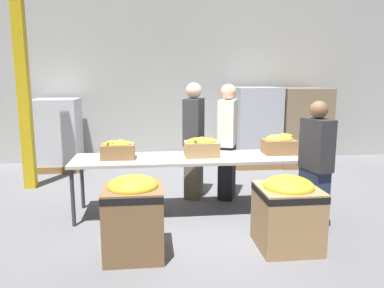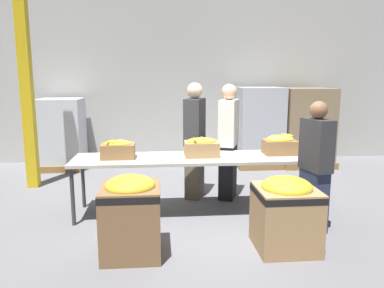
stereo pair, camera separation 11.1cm
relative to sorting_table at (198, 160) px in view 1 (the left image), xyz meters
name	(u,v)px [view 1 (the left image)]	position (x,y,z in m)	size (l,w,h in m)	color
ground_plane	(197,211)	(0.00, 0.00, -0.74)	(30.00, 30.00, 0.00)	slate
wall_back	(178,70)	(0.00, 3.37, 1.26)	(16.00, 0.08, 4.00)	#B7B7B2
sorting_table	(198,160)	(0.00, 0.00, 0.00)	(3.34, 0.79, 0.78)	beige
banana_box_0	(118,149)	(-1.06, 0.00, 0.17)	(0.44, 0.31, 0.26)	olive
banana_box_1	(202,147)	(0.06, 0.02, 0.18)	(0.46, 0.33, 0.27)	tan
banana_box_2	(279,144)	(1.16, 0.07, 0.18)	(0.44, 0.36, 0.28)	olive
volunteer_0	(194,141)	(0.03, 0.68, 0.14)	(0.38, 0.53, 1.77)	#6B604C
volunteer_1	(316,167)	(1.34, -0.73, 0.05)	(0.30, 0.46, 1.58)	#2D3856
volunteer_2	(227,142)	(0.53, 0.58, 0.13)	(0.39, 0.52, 1.75)	black
donation_bin_0	(134,214)	(-0.82, -1.19, -0.28)	(0.61, 0.61, 0.86)	olive
donation_bin_1	(288,210)	(0.83, -1.19, -0.31)	(0.64, 0.64, 0.80)	tan
support_pillar	(22,67)	(-2.66, 1.45, 1.26)	(0.18, 0.18, 4.00)	gold
pallet_stack_0	(301,127)	(2.55, 2.65, 0.06)	(1.09, 1.09, 1.62)	olive
pallet_stack_1	(58,135)	(-2.48, 2.78, -0.04)	(0.91, 0.91, 1.42)	olive
pallet_stack_2	(256,127)	(1.57, 2.66, 0.07)	(0.97, 0.97, 1.63)	olive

